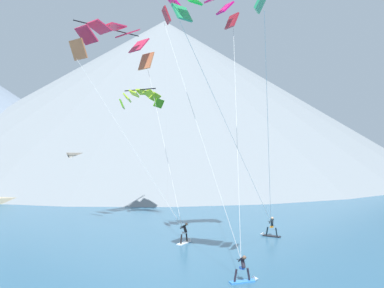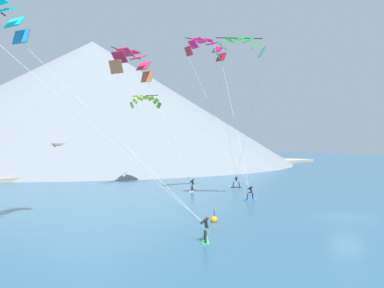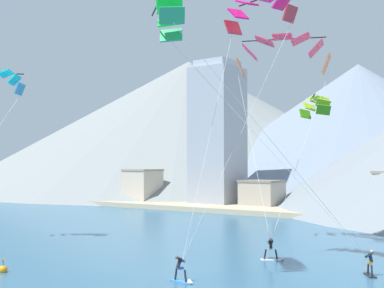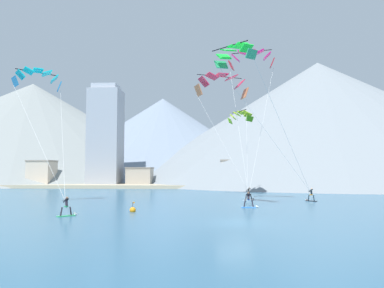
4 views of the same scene
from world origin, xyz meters
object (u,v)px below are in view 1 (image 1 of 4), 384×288
object	(u,v)px
parafoil_kite_near_trail	(114,40)
kitesurfer_near_trail	(186,237)
kitesurfer_far_left	(269,231)
parafoil_kite_mid_center	(200,7)
kitesurfer_mid_center	(246,274)
parafoil_kite_distant_high_outer	(141,97)

from	to	relation	value
parafoil_kite_near_trail	kitesurfer_near_trail	bearing A→B (deg)	-67.92
kitesurfer_far_left	parafoil_kite_mid_center	size ratio (longest dim) A/B	0.10
kitesurfer_near_trail	kitesurfer_far_left	world-z (taller)	kitesurfer_near_trail
parafoil_kite_mid_center	parafoil_kite_near_trail	bearing A→B (deg)	108.20
kitesurfer_far_left	parafoil_kite_near_trail	xyz separation A→B (m)	(-10.37, 9.10, 16.40)
kitesurfer_mid_center	parafoil_kite_distant_high_outer	world-z (taller)	parafoil_kite_distant_high_outer
parafoil_kite_near_trail	parafoil_kite_mid_center	xyz separation A→B (m)	(3.37, -10.26, 0.67)
kitesurfer_mid_center	kitesurfer_far_left	xyz separation A→B (m)	(7.97, 8.51, -0.02)
kitesurfer_near_trail	kitesurfer_far_left	distance (m)	7.18
kitesurfer_far_left	parafoil_kite_mid_center	distance (m)	18.48
kitesurfer_far_left	parafoil_kite_distant_high_outer	distance (m)	16.89
parafoil_kite_mid_center	parafoil_kite_distant_high_outer	bearing A→B (deg)	93.08
parafoil_kite_distant_high_outer	kitesurfer_far_left	bearing A→B (deg)	-52.20
parafoil_kite_mid_center	parafoil_kite_distant_high_outer	distance (m)	12.29
parafoil_kite_near_trail	kitesurfer_mid_center	bearing A→B (deg)	-82.25
parafoil_kite_near_trail	parafoil_kite_distant_high_outer	bearing A→B (deg)	13.80
kitesurfer_near_trail	parafoil_kite_mid_center	distance (m)	17.19
kitesurfer_near_trail	parafoil_kite_near_trail	xyz separation A→B (m)	(-3.26, 8.05, 16.37)
kitesurfer_mid_center	parafoil_kite_mid_center	world-z (taller)	parafoil_kite_mid_center
kitesurfer_near_trail	parafoil_kite_distant_high_outer	xyz separation A→B (m)	(-0.48, 8.73, 11.47)
kitesurfer_far_left	parafoil_kite_mid_center	world-z (taller)	parafoil_kite_mid_center
kitesurfer_far_left	parafoil_kite_near_trail	bearing A→B (deg)	138.74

